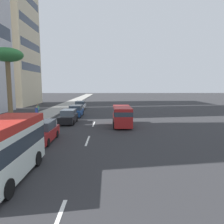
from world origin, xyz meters
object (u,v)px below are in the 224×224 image
at_px(car_fifth, 68,117).
at_px(palm_tree, 7,59).
at_px(car_lead, 80,105).
at_px(pedestrian_mid_block, 38,109).
at_px(van_fourth, 122,115).
at_px(car_third, 76,111).
at_px(minibus_second, 1,148).
at_px(car_sixth, 43,132).
at_px(pedestrian_near_lamp, 37,112).

distance_m(car_fifth, palm_tree, 9.19).
distance_m(car_lead, pedestrian_mid_block, 10.44).
xyz_separation_m(car_lead, van_fourth, (-17.06, -7.04, 0.51)).
distance_m(car_third, pedestrian_mid_block, 5.72).
bearing_deg(minibus_second, car_lead, -179.53).
bearing_deg(car_third, car_sixth, -2.08).
distance_m(car_sixth, palm_tree, 9.51).
xyz_separation_m(van_fourth, car_fifth, (2.08, 6.50, -0.50)).
relative_size(car_lead, car_fifth, 0.97).
xyz_separation_m(car_lead, palm_tree, (-18.61, 4.81, 6.54)).
xyz_separation_m(car_third, palm_tree, (-9.53, 5.36, 6.54)).
bearing_deg(car_sixth, van_fourth, 132.86).
bearing_deg(palm_tree, pedestrian_near_lamp, -7.33).
xyz_separation_m(car_lead, minibus_second, (-30.70, -0.25, 0.83)).
relative_size(car_fifth, palm_tree, 0.53).
xyz_separation_m(car_third, pedestrian_near_lamp, (-3.76, 4.62, 0.35)).
relative_size(minibus_second, car_sixth, 1.36).
bearing_deg(pedestrian_near_lamp, minibus_second, 117.88).
relative_size(car_lead, palm_tree, 0.51).
bearing_deg(pedestrian_mid_block, palm_tree, -133.41).
bearing_deg(minibus_second, car_sixth, -178.13).
height_order(car_third, pedestrian_mid_block, pedestrian_mid_block).
bearing_deg(pedestrian_mid_block, van_fourth, -78.72).
bearing_deg(car_sixth, minibus_second, 1.87).
bearing_deg(minibus_second, car_third, 179.22).
bearing_deg(pedestrian_near_lamp, car_lead, -93.33).
relative_size(pedestrian_near_lamp, pedestrian_mid_block, 1.05).
height_order(car_lead, palm_tree, palm_tree).
bearing_deg(palm_tree, van_fourth, -82.53).
bearing_deg(car_lead, palm_tree, -14.50).
xyz_separation_m(car_lead, car_fifth, (-14.98, -0.53, 0.01)).
xyz_separation_m(car_fifth, pedestrian_near_lamp, (2.14, 4.60, 0.35)).
xyz_separation_m(minibus_second, van_fourth, (13.64, -6.78, -0.33)).
bearing_deg(van_fourth, pedestrian_mid_block, 56.78).
relative_size(car_third, palm_tree, 0.57).
relative_size(car_third, pedestrian_near_lamp, 2.65).
bearing_deg(car_third, pedestrian_near_lamp, -50.88).
xyz_separation_m(van_fourth, palm_tree, (-1.55, 11.85, 6.04)).
bearing_deg(pedestrian_mid_block, car_third, -45.63).
bearing_deg(car_sixth, pedestrian_near_lamp, -159.12).
bearing_deg(minibus_second, car_fifth, 178.99).
relative_size(car_lead, minibus_second, 0.69).
bearing_deg(car_fifth, car_third, 179.84).
distance_m(van_fourth, car_sixth, 9.58).
distance_m(pedestrian_near_lamp, palm_tree, 8.49).
bearing_deg(car_fifth, palm_tree, -55.79).
height_order(car_fifth, palm_tree, palm_tree).
xyz_separation_m(minibus_second, car_third, (21.61, -0.29, -0.83)).
relative_size(car_sixth, pedestrian_mid_block, 2.72).
xyz_separation_m(van_fourth, pedestrian_near_lamp, (4.22, 11.11, -0.15)).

